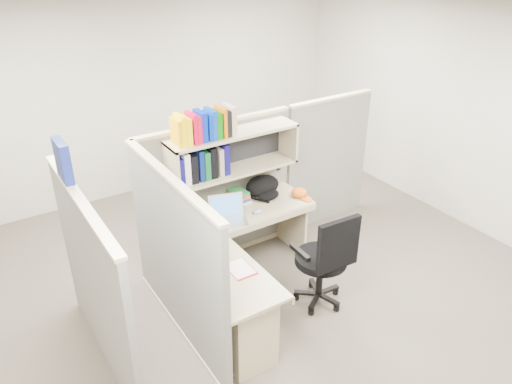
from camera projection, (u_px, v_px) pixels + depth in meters
ground at (262, 297)px, 5.13m from camera, size 6.00×6.00×0.00m
room_shell at (263, 152)px, 4.38m from camera, size 6.00×6.00×6.00m
cubicle at (206, 212)px, 4.87m from camera, size 3.79×1.84×1.95m
desk at (242, 292)px, 4.52m from camera, size 1.74×1.75×0.73m
laptop at (228, 211)px, 4.99m from camera, size 0.45×0.45×0.26m
backpack at (265, 188)px, 5.46m from camera, size 0.45×0.38×0.23m
orange_cap at (299, 193)px, 5.50m from camera, size 0.22×0.24×0.09m
snack_canister at (221, 254)px, 4.45m from camera, size 0.09×0.09×0.09m
tissue_box at (210, 282)px, 4.02m from camera, size 0.17×0.17×0.21m
mouse at (258, 211)px, 5.19m from camera, size 0.11×0.09×0.04m
paper_cup at (223, 203)px, 5.29m from camera, size 0.07×0.07×0.09m
book_stack at (238, 196)px, 5.41m from camera, size 0.20×0.26×0.12m
loose_paper at (240, 268)px, 4.34m from camera, size 0.19×0.26×0.00m
task_chair at (323, 273)px, 4.86m from camera, size 0.57×0.53×1.08m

